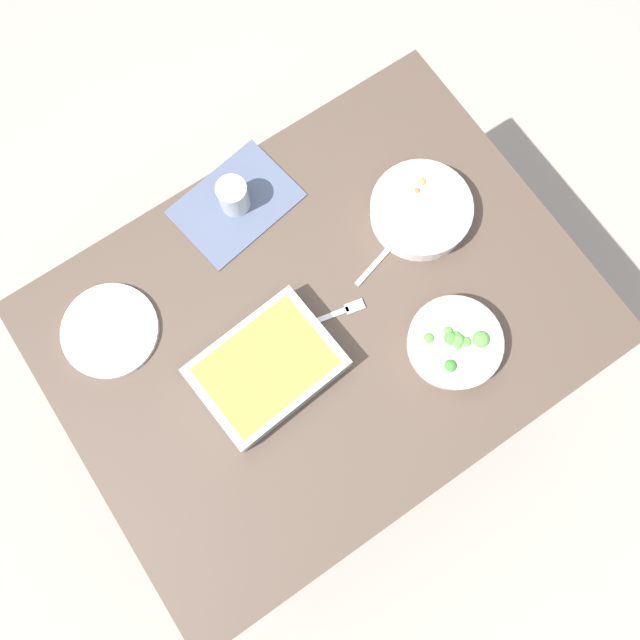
{
  "coord_description": "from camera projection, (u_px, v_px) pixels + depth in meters",
  "views": [
    {
      "loc": [
        0.18,
        0.26,
        2.06
      ],
      "look_at": [
        0.0,
        0.0,
        0.74
      ],
      "focal_mm": 33.62,
      "sensor_mm": 36.0,
      "label": 1
    }
  ],
  "objects": [
    {
      "name": "ground_plane",
      "position": [
        320.0,
        369.0,
        2.08
      ],
      "size": [
        6.0,
        6.0,
        0.0
      ],
      "primitive_type": "plane",
      "color": "#9E9389"
    },
    {
      "name": "dining_table",
      "position": [
        320.0,
        329.0,
        1.45
      ],
      "size": [
        1.2,
        0.9,
        0.74
      ],
      "color": "#4C3D33",
      "rests_on": "ground_plane"
    },
    {
      "name": "placemat",
      "position": [
        236.0,
        204.0,
        1.42
      ],
      "size": [
        0.31,
        0.24,
        0.0
      ],
      "primitive_type": "cube",
      "rotation": [
        0.0,
        0.0,
        0.16
      ],
      "color": "#4C5670",
      "rests_on": "dining_table"
    },
    {
      "name": "stew_bowl",
      "position": [
        421.0,
        210.0,
        1.39
      ],
      "size": [
        0.24,
        0.24,
        0.06
      ],
      "color": "silver",
      "rests_on": "dining_table"
    },
    {
      "name": "broccoli_bowl",
      "position": [
        455.0,
        343.0,
        1.32
      ],
      "size": [
        0.21,
        0.21,
        0.07
      ],
      "color": "silver",
      "rests_on": "dining_table"
    },
    {
      "name": "baking_dish",
      "position": [
        267.0,
        368.0,
        1.3
      ],
      "size": [
        0.32,
        0.24,
        0.06
      ],
      "color": "silver",
      "rests_on": "dining_table"
    },
    {
      "name": "drink_cup",
      "position": [
        234.0,
        197.0,
        1.39
      ],
      "size": [
        0.07,
        0.07,
        0.08
      ],
      "color": "#B2BCC6",
      "rests_on": "dining_table"
    },
    {
      "name": "side_plate",
      "position": [
        110.0,
        330.0,
        1.35
      ],
      "size": [
        0.22,
        0.22,
        0.01
      ],
      "primitive_type": "cylinder",
      "color": "white",
      "rests_on": "dining_table"
    },
    {
      "name": "spoon_by_stew",
      "position": [
        388.0,
        250.0,
        1.4
      ],
      "size": [
        0.17,
        0.06,
        0.01
      ],
      "color": "silver",
      "rests_on": "dining_table"
    },
    {
      "name": "fork_on_table",
      "position": [
        333.0,
        315.0,
        1.36
      ],
      "size": [
        0.18,
        0.06,
        0.01
      ],
      "color": "silver",
      "rests_on": "dining_table"
    }
  ]
}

